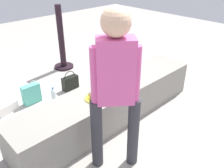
% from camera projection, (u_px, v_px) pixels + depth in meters
% --- Properties ---
extents(ground_plane, '(12.00, 12.00, 0.00)m').
position_uv_depth(ground_plane, '(111.00, 118.00, 3.16)').
color(ground_plane, '#A29C94').
extents(concrete_ledge, '(2.66, 0.54, 0.46)m').
position_uv_depth(concrete_ledge, '(111.00, 104.00, 3.05)').
color(concrete_ledge, gray).
rests_on(concrete_ledge, ground_plane).
extents(child_seated, '(0.28, 0.32, 0.48)m').
position_uv_depth(child_seated, '(111.00, 72.00, 2.85)').
color(child_seated, navy).
rests_on(child_seated, concrete_ledge).
extents(adult_standing, '(0.39, 0.35, 1.58)m').
position_uv_depth(adult_standing, '(116.00, 81.00, 2.04)').
color(adult_standing, '#2F2F36').
rests_on(adult_standing, ground_plane).
extents(cake_plate, '(0.22, 0.22, 0.07)m').
position_uv_depth(cake_plate, '(94.00, 97.00, 2.70)').
color(cake_plate, yellow).
rests_on(cake_plate, concrete_ledge).
extents(gift_bag, '(0.26, 0.10, 0.34)m').
position_uv_depth(gift_bag, '(31.00, 94.00, 3.43)').
color(gift_bag, '#59C6B2').
rests_on(gift_bag, ground_plane).
extents(railing_post, '(0.36, 0.36, 1.17)m').
position_uv_depth(railing_post, '(62.00, 45.00, 4.38)').
color(railing_post, black).
rests_on(railing_post, ground_plane).
extents(water_bottle_near_gift, '(0.06, 0.06, 0.21)m').
position_uv_depth(water_bottle_near_gift, '(53.00, 94.00, 3.52)').
color(water_bottle_near_gift, silver).
rests_on(water_bottle_near_gift, ground_plane).
extents(water_bottle_far_side, '(0.07, 0.07, 0.23)m').
position_uv_depth(water_bottle_far_side, '(117.00, 72.00, 4.17)').
color(water_bottle_far_side, silver).
rests_on(water_bottle_far_side, ground_plane).
extents(party_cup_red, '(0.09, 0.09, 0.11)m').
position_uv_depth(party_cup_red, '(112.00, 84.00, 3.88)').
color(party_cup_red, red).
rests_on(party_cup_red, ground_plane).
extents(cake_box_white, '(0.35, 0.33, 0.13)m').
position_uv_depth(cake_box_white, '(3.00, 106.00, 3.29)').
color(cake_box_white, white).
rests_on(cake_box_white, ground_plane).
extents(handbag_black_leather, '(0.26, 0.10, 0.31)m').
position_uv_depth(handbag_black_leather, '(70.00, 82.00, 3.81)').
color(handbag_black_leather, black).
rests_on(handbag_black_leather, ground_plane).
extents(handbag_brown_canvas, '(0.26, 0.15, 0.29)m').
position_uv_depth(handbag_brown_canvas, '(107.00, 63.00, 4.52)').
color(handbag_brown_canvas, brown).
rests_on(handbag_brown_canvas, ground_plane).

